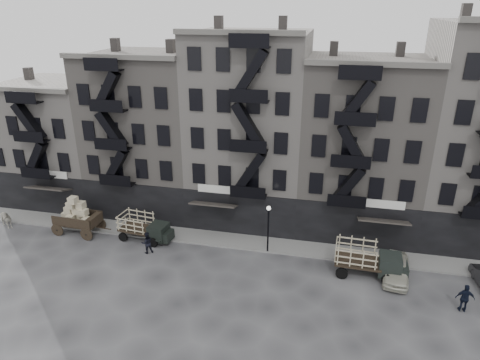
% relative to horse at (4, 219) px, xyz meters
% --- Properties ---
extents(ground, '(140.00, 140.00, 0.00)m').
position_rel_horse_xyz_m(ground, '(21.37, -1.67, -0.86)').
color(ground, '#38383A').
rests_on(ground, ground).
extents(sidewalk, '(55.00, 2.50, 0.15)m').
position_rel_horse_xyz_m(sidewalk, '(21.37, 2.08, -0.79)').
color(sidewalk, slate).
rests_on(sidewalk, ground).
extents(building_west, '(10.00, 11.35, 13.20)m').
position_rel_horse_xyz_m(building_west, '(1.37, 8.16, 5.14)').
color(building_west, '#A19A94').
rests_on(building_west, ground).
extents(building_midwest, '(10.00, 11.35, 16.20)m').
position_rel_horse_xyz_m(building_midwest, '(11.37, 8.16, 6.64)').
color(building_midwest, slate).
rests_on(building_midwest, ground).
extents(building_center, '(10.00, 11.35, 18.20)m').
position_rel_horse_xyz_m(building_center, '(21.37, 8.15, 7.64)').
color(building_center, '#A19A94').
rests_on(building_center, ground).
extents(building_mideast, '(10.00, 11.35, 16.20)m').
position_rel_horse_xyz_m(building_mideast, '(31.37, 8.16, 6.64)').
color(building_mideast, slate).
rests_on(building_mideast, ground).
extents(lamp_post, '(0.36, 0.36, 4.28)m').
position_rel_horse_xyz_m(lamp_post, '(24.37, 0.93, 1.92)').
color(lamp_post, black).
rests_on(lamp_post, ground).
extents(horse, '(2.24, 1.68, 1.72)m').
position_rel_horse_xyz_m(horse, '(0.00, 0.00, 0.00)').
color(horse, beige).
rests_on(horse, ground).
extents(wagon, '(4.27, 2.48, 3.50)m').
position_rel_horse_xyz_m(wagon, '(7.12, 0.60, 1.14)').
color(wagon, black).
rests_on(wagon, ground).
extents(stake_truck_west, '(4.90, 2.41, 2.37)m').
position_rel_horse_xyz_m(stake_truck_west, '(13.55, 0.73, 0.49)').
color(stake_truck_west, black).
rests_on(stake_truck_west, ground).
extents(stake_truck_east, '(5.37, 2.40, 2.65)m').
position_rel_horse_xyz_m(stake_truck_east, '(32.26, -0.55, 0.65)').
color(stake_truck_east, black).
rests_on(stake_truck_east, ground).
extents(car_east, '(2.42, 4.73, 1.54)m').
position_rel_horse_xyz_m(car_east, '(34.37, -0.49, -0.09)').
color(car_east, '#B0AF9E').
rests_on(car_east, ground).
extents(pedestrian_mid, '(1.16, 1.11, 1.89)m').
position_rel_horse_xyz_m(pedestrian_mid, '(14.64, -1.24, 0.08)').
color(pedestrian_mid, black).
rests_on(pedestrian_mid, ground).
extents(policeman, '(1.21, 0.51, 2.06)m').
position_rel_horse_xyz_m(policeman, '(38.35, -3.46, 0.17)').
color(policeman, black).
rests_on(policeman, ground).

